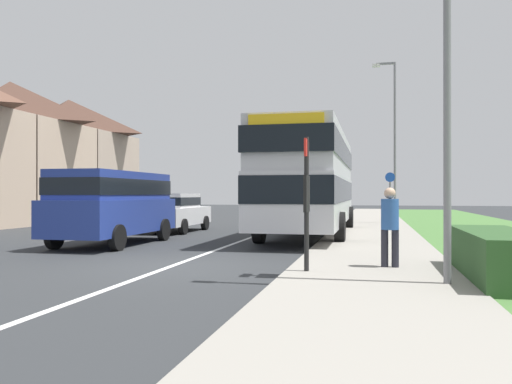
{
  "coord_description": "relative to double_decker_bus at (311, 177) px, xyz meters",
  "views": [
    {
      "loc": [
        4.19,
        -10.6,
        1.55
      ],
      "look_at": [
        0.79,
        4.74,
        1.6
      ],
      "focal_mm": 36.91,
      "sensor_mm": 36.0,
      "label": 1
    }
  ],
  "objects": [
    {
      "name": "street_lamp_mid",
      "position": [
        3.19,
        7.44,
        2.42
      ],
      "size": [
        1.14,
        0.2,
        8.01
      ],
      "color": "slate",
      "rests_on": "ground_plane"
    },
    {
      "name": "double_decker_bus",
      "position": [
        0.0,
        0.0,
        0.0
      ],
      "size": [
        2.8,
        11.5,
        3.7
      ],
      "color": "#BCBCC1",
      "rests_on": "ground_plane"
    },
    {
      "name": "bus_stop_sign",
      "position": [
        1.02,
        -9.49,
        -0.6
      ],
      "size": [
        0.09,
        0.52,
        2.6
      ],
      "color": "black",
      "rests_on": "ground_plane"
    },
    {
      "name": "parked_van_blue",
      "position": [
        -5.48,
        -4.53,
        -0.83
      ],
      "size": [
        2.11,
        5.2,
        2.2
      ],
      "color": "navy",
      "rests_on": "ground_plane"
    },
    {
      "name": "cycle_route_sign",
      "position": [
        3.0,
        5.56,
        -0.72
      ],
      "size": [
        0.44,
        0.08,
        2.52
      ],
      "color": "slate",
      "rests_on": "ground_plane"
    },
    {
      "name": "ground_plane",
      "position": [
        -1.98,
        -8.61,
        -2.14
      ],
      "size": [
        120.0,
        120.0,
        0.0
      ],
      "primitive_type": "plane",
      "color": "#2D3033"
    },
    {
      "name": "pavement_near_side",
      "position": [
        2.22,
        -2.61,
        -2.08
      ],
      "size": [
        3.2,
        68.0,
        0.12
      ],
      "primitive_type": "cube",
      "color": "gray",
      "rests_on": "ground_plane"
    },
    {
      "name": "roadside_hedge",
      "position": [
        4.32,
        -9.42,
        -1.69
      ],
      "size": [
        1.1,
        3.8,
        0.9
      ],
      "primitive_type": "cube",
      "color": "#2D5128",
      "rests_on": "ground_plane"
    },
    {
      "name": "lane_marking_centre",
      "position": [
        -1.98,
        -0.61,
        -2.14
      ],
      "size": [
        0.14,
        60.0,
        0.01
      ],
      "primitive_type": "cube",
      "color": "silver",
      "rests_on": "ground_plane"
    },
    {
      "name": "pedestrian_at_stop",
      "position": [
        2.54,
        -8.62,
        -1.17
      ],
      "size": [
        0.34,
        0.34,
        1.67
      ],
      "color": "#23232D",
      "rests_on": "ground_plane"
    },
    {
      "name": "parked_car_white",
      "position": [
        -5.67,
        0.87,
        -1.28
      ],
      "size": [
        1.96,
        4.28,
        1.56
      ],
      "color": "silver",
      "rests_on": "ground_plane"
    },
    {
      "name": "house_terrace_far_side",
      "position": [
        -17.05,
        5.77,
        1.68
      ],
      "size": [
        7.31,
        16.85,
        7.65
      ],
      "color": "#C1A88E",
      "rests_on": "ground_plane"
    },
    {
      "name": "street_lamp_near",
      "position": [
        3.26,
        -10.35,
        1.76
      ],
      "size": [
        1.14,
        0.2,
        6.73
      ],
      "color": "slate",
      "rests_on": "ground_plane"
    }
  ]
}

